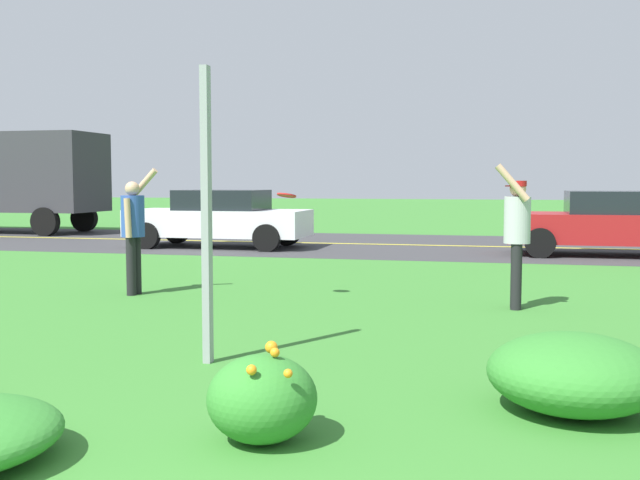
{
  "coord_description": "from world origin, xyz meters",
  "views": [
    {
      "loc": [
        1.63,
        -1.38,
        1.67
      ],
      "look_at": [
        -0.31,
        6.63,
        1.02
      ],
      "focal_mm": 42.17,
      "sensor_mm": 36.0,
      "label": 1
    }
  ],
  "objects_px": {
    "person_thrower_blue_shirt": "(133,227)",
    "car_red_center_left": "(612,223)",
    "sign_post_near_path": "(207,216)",
    "frisbee_red": "(287,195)",
    "person_catcher_red_cap_gray_shirt": "(517,230)",
    "box_truck_silver": "(4,177)",
    "car_white_center_right": "(220,218)"
  },
  "relations": [
    {
      "from": "sign_post_near_path",
      "to": "frisbee_red",
      "type": "bearing_deg",
      "value": 94.92
    },
    {
      "from": "car_red_center_left",
      "to": "car_white_center_right",
      "type": "relative_size",
      "value": 1.0
    },
    {
      "from": "person_thrower_blue_shirt",
      "to": "box_truck_silver",
      "type": "xyz_separation_m",
      "value": [
        -10.45,
        11.28,
        0.8
      ]
    },
    {
      "from": "person_thrower_blue_shirt",
      "to": "car_red_center_left",
      "type": "distance_m",
      "value": 10.92
    },
    {
      "from": "person_catcher_red_cap_gray_shirt",
      "to": "box_truck_silver",
      "type": "xyz_separation_m",
      "value": [
        -15.91,
        11.23,
        0.77
      ]
    },
    {
      "from": "car_red_center_left",
      "to": "sign_post_near_path",
      "type": "bearing_deg",
      "value": -113.66
    },
    {
      "from": "person_catcher_red_cap_gray_shirt",
      "to": "car_red_center_left",
      "type": "height_order",
      "value": "person_catcher_red_cap_gray_shirt"
    },
    {
      "from": "person_catcher_red_cap_gray_shirt",
      "to": "box_truck_silver",
      "type": "height_order",
      "value": "box_truck_silver"
    },
    {
      "from": "car_red_center_left",
      "to": "box_truck_silver",
      "type": "height_order",
      "value": "box_truck_silver"
    },
    {
      "from": "frisbee_red",
      "to": "car_white_center_right",
      "type": "xyz_separation_m",
      "value": [
        -4.0,
        7.72,
        -0.73
      ]
    },
    {
      "from": "sign_post_near_path",
      "to": "frisbee_red",
      "type": "height_order",
      "value": "sign_post_near_path"
    },
    {
      "from": "person_thrower_blue_shirt",
      "to": "car_red_center_left",
      "type": "height_order",
      "value": "person_thrower_blue_shirt"
    },
    {
      "from": "person_thrower_blue_shirt",
      "to": "frisbee_red",
      "type": "bearing_deg",
      "value": 1.68
    },
    {
      "from": "car_red_center_left",
      "to": "frisbee_red",
      "type": "bearing_deg",
      "value": -124.65
    },
    {
      "from": "car_white_center_right",
      "to": "person_catcher_red_cap_gray_shirt",
      "type": "bearing_deg",
      "value": -47.36
    },
    {
      "from": "person_thrower_blue_shirt",
      "to": "person_catcher_red_cap_gray_shirt",
      "type": "relative_size",
      "value": 0.98
    },
    {
      "from": "sign_post_near_path",
      "to": "box_truck_silver",
      "type": "height_order",
      "value": "box_truck_silver"
    },
    {
      "from": "box_truck_silver",
      "to": "sign_post_near_path",
      "type": "bearing_deg",
      "value": -48.75
    },
    {
      "from": "car_red_center_left",
      "to": "box_truck_silver",
      "type": "relative_size",
      "value": 0.67
    },
    {
      "from": "car_red_center_left",
      "to": "person_catcher_red_cap_gray_shirt",
      "type": "bearing_deg",
      "value": -105.91
    },
    {
      "from": "frisbee_red",
      "to": "car_white_center_right",
      "type": "relative_size",
      "value": 0.06
    },
    {
      "from": "person_thrower_blue_shirt",
      "to": "frisbee_red",
      "type": "distance_m",
      "value": 2.37
    },
    {
      "from": "frisbee_red",
      "to": "car_red_center_left",
      "type": "xyz_separation_m",
      "value": [
        5.33,
        7.72,
        -0.73
      ]
    },
    {
      "from": "sign_post_near_path",
      "to": "box_truck_silver",
      "type": "xyz_separation_m",
      "value": [
        -13.1,
        14.93,
        0.45
      ]
    },
    {
      "from": "person_catcher_red_cap_gray_shirt",
      "to": "sign_post_near_path",
      "type": "bearing_deg",
      "value": -127.19
    },
    {
      "from": "sign_post_near_path",
      "to": "car_red_center_left",
      "type": "xyz_separation_m",
      "value": [
        5.01,
        11.44,
        -0.61
      ]
    },
    {
      "from": "car_white_center_right",
      "to": "box_truck_silver",
      "type": "height_order",
      "value": "box_truck_silver"
    },
    {
      "from": "sign_post_near_path",
      "to": "car_red_center_left",
      "type": "height_order",
      "value": "sign_post_near_path"
    },
    {
      "from": "sign_post_near_path",
      "to": "box_truck_silver",
      "type": "bearing_deg",
      "value": 131.25
    },
    {
      "from": "car_red_center_left",
      "to": "box_truck_silver",
      "type": "bearing_deg",
      "value": 169.08
    },
    {
      "from": "frisbee_red",
      "to": "box_truck_silver",
      "type": "distance_m",
      "value": 17.0
    },
    {
      "from": "box_truck_silver",
      "to": "car_white_center_right",
      "type": "bearing_deg",
      "value": -21.71
    }
  ]
}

